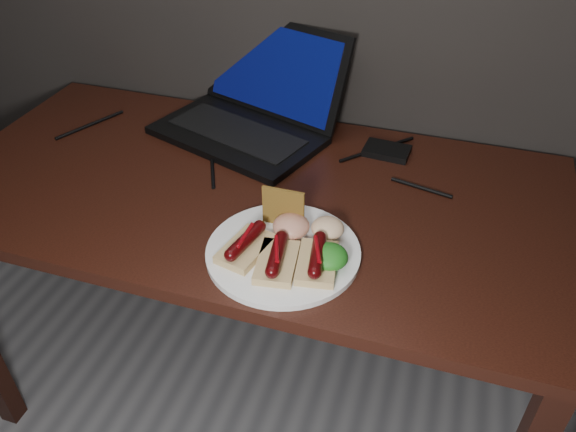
# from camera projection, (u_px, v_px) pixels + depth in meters

# --- Properties ---
(desk) EXTENTS (1.40, 0.70, 0.75)m
(desk) POSITION_uv_depth(u_px,v_px,m) (250.00, 218.00, 1.30)
(desk) COLOR #35150D
(desk) RESTS_ON ground
(laptop) EXTENTS (0.50, 0.44, 0.25)m
(laptop) POSITION_uv_depth(u_px,v_px,m) (251.00, 110.00, 1.42)
(laptop) COLOR black
(laptop) RESTS_ON desk
(hard_drive) EXTENTS (0.11, 0.08, 0.02)m
(hard_drive) POSITION_uv_depth(u_px,v_px,m) (387.00, 151.00, 1.35)
(hard_drive) COLOR black
(hard_drive) RESTS_ON desk
(desk_cables) EXTENTS (0.98, 0.36, 0.01)m
(desk_cables) POSITION_uv_depth(u_px,v_px,m) (262.00, 153.00, 1.36)
(desk_cables) COLOR black
(desk_cables) RESTS_ON desk
(plate) EXTENTS (0.32, 0.32, 0.01)m
(plate) POSITION_uv_depth(u_px,v_px,m) (283.00, 252.00, 1.07)
(plate) COLOR white
(plate) RESTS_ON desk
(bread_sausage_left) EXTENTS (0.09, 0.13, 0.04)m
(bread_sausage_left) POSITION_uv_depth(u_px,v_px,m) (246.00, 245.00, 1.05)
(bread_sausage_left) COLOR #DBC780
(bread_sausage_left) RESTS_ON plate
(bread_sausage_center) EXTENTS (0.09, 0.12, 0.04)m
(bread_sausage_center) POSITION_uv_depth(u_px,v_px,m) (277.00, 259.00, 1.02)
(bread_sausage_center) COLOR #DBC780
(bread_sausage_center) RESTS_ON plate
(bread_sausage_right) EXTENTS (0.09, 0.12, 0.04)m
(bread_sausage_right) POSITION_uv_depth(u_px,v_px,m) (317.00, 259.00, 1.01)
(bread_sausage_right) COLOR #DBC780
(bread_sausage_right) RESTS_ON plate
(crispbread) EXTENTS (0.09, 0.01, 0.08)m
(crispbread) POSITION_uv_depth(u_px,v_px,m) (283.00, 208.00, 1.10)
(crispbread) COLOR olive
(crispbread) RESTS_ON plate
(salad_greens) EXTENTS (0.07, 0.07, 0.04)m
(salad_greens) POSITION_uv_depth(u_px,v_px,m) (329.00, 257.00, 1.02)
(salad_greens) COLOR #0F4F10
(salad_greens) RESTS_ON plate
(salsa_mound) EXTENTS (0.07, 0.07, 0.04)m
(salsa_mound) POSITION_uv_depth(u_px,v_px,m) (291.00, 226.00, 1.09)
(salsa_mound) COLOR #A91017
(salsa_mound) RESTS_ON plate
(coleslaw_mound) EXTENTS (0.06, 0.06, 0.04)m
(coleslaw_mound) POSITION_uv_depth(u_px,v_px,m) (328.00, 228.00, 1.09)
(coleslaw_mound) COLOR beige
(coleslaw_mound) RESTS_ON plate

